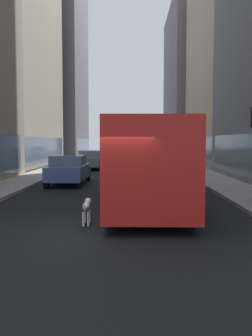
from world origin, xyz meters
The scene contains 14 objects.
ground_plane centered at (0.00, 35.00, 0.00)m, with size 120.00×120.00×0.00m, color black.
sidewalk_left centered at (-5.70, 35.00, 0.07)m, with size 2.40×110.00×0.15m, color #9E9991.
sidewalk_right centered at (5.70, 35.00, 0.07)m, with size 2.40×110.00×0.15m, color gray.
building_left_mid centered at (-11.90, 26.72, 11.10)m, with size 8.21×19.46×22.23m.
building_left_far centered at (-11.90, 45.85, 14.18)m, with size 10.68×15.05×28.38m.
building_right_far centered at (11.90, 48.79, 11.38)m, with size 10.99×20.18×22.77m.
transit_bus centered at (1.20, 4.84, 1.78)m, with size 2.78×11.53×3.05m.
car_grey_wagon centered at (-2.80, 21.81, 0.83)m, with size 1.83×4.78×1.62m.
car_white_van centered at (-2.80, 44.05, 0.82)m, with size 1.76×3.92×1.62m.
car_silver_sedan centered at (-1.20, 35.21, 0.82)m, with size 1.74×4.42×1.62m.
car_blue_hatchback centered at (-2.80, 10.71, 0.82)m, with size 1.89×4.55×1.62m.
car_red_coupe centered at (1.20, 45.94, 0.82)m, with size 1.72×4.11×1.62m.
car_yellow_taxi centered at (2.80, 28.57, 0.82)m, with size 1.71×4.25×1.62m.
dalmatian_dog centered at (-0.60, 0.75, 0.51)m, with size 0.22×0.96×0.72m.
Camera 1 is at (0.70, -9.93, 2.39)m, focal length 40.08 mm.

